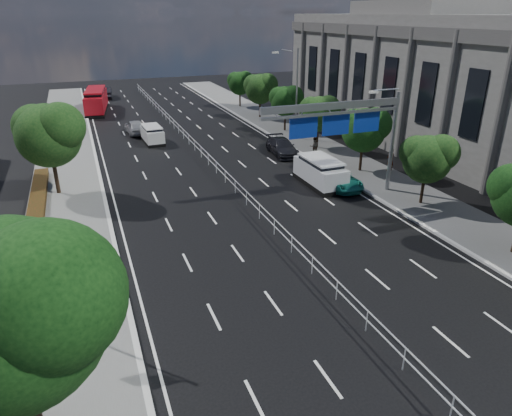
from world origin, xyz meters
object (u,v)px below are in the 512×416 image
near_car_silver (135,127)px  parked_car_dark (282,147)px  silver_minivan (320,172)px  pedestrian_a (390,160)px  overhead_gantry (347,119)px  red_bus (96,100)px  white_minivan (152,134)px  parked_car_teal (339,179)px  near_car_dark (105,92)px  toilet_sign (72,283)px  pedestrian_b (314,147)px

near_car_silver → parked_car_dark: near_car_silver is taller
silver_minivan → pedestrian_a: (6.81, 0.61, 0.04)m
silver_minivan → parked_car_dark: silver_minivan is taller
silver_minivan → overhead_gantry: bearing=-87.3°
red_bus → near_car_silver: red_bus is taller
parked_car_dark → pedestrian_a: (6.16, -7.88, 0.36)m
white_minivan → parked_car_teal: (10.91, -17.95, -0.19)m
overhead_gantry → pedestrian_a: size_ratio=5.47×
near_car_silver → near_car_dark: (-1.22, 24.85, 0.08)m
red_bus → near_car_dark: red_bus is taller
toilet_sign → pedestrian_a: 27.93m
white_minivan → parked_car_dark: white_minivan is taller
toilet_sign → red_bus: bearing=85.9°
toilet_sign → overhead_gantry: (17.69, 10.05, 2.66)m
near_car_dark → overhead_gantry: bearing=109.4°
parked_car_teal → red_bus: bearing=113.9°
red_bus → silver_minivan: red_bus is taller
pedestrian_b → near_car_silver: bearing=-29.8°
red_bus → near_car_dark: size_ratio=1.98×
white_minivan → near_car_dark: 29.34m
toilet_sign → pedestrian_b: toilet_sign is taller
pedestrian_b → white_minivan: bearing=-22.2°
toilet_sign → near_car_silver: toilet_sign is taller
red_bus → pedestrian_b: size_ratio=5.93×
overhead_gantry → near_car_dark: bearing=104.1°
white_minivan → near_car_dark: white_minivan is taller
white_minivan → pedestrian_a: size_ratio=2.16×
near_car_dark → white_minivan: bearing=99.9°
red_bus → parked_car_teal: 39.62m
toilet_sign → pedestrian_a: size_ratio=2.32×
near_car_dark → pedestrian_b: size_ratio=3.00×
overhead_gantry → pedestrian_a: (6.66, 3.49, -4.53)m
near_car_dark → parked_car_dark: 39.89m
red_bus → parked_car_teal: (15.16, -36.60, -0.87)m
white_minivan → near_car_dark: bearing=92.1°
pedestrian_b → red_bus: bearing=-42.8°
near_car_silver → pedestrian_b: (13.99, -14.73, 0.23)m
white_minivan → pedestrian_a: pedestrian_a is taller
parked_car_dark → pedestrian_b: bearing=-32.7°
near_car_silver → pedestrian_a: size_ratio=2.38×
overhead_gantry → red_bus: overhead_gantry is taller
near_car_dark → pedestrian_a: (19.01, -45.65, 0.24)m
near_car_dark → silver_minivan: bearing=110.0°
white_minivan → near_car_dark: size_ratio=0.80×
white_minivan → near_car_silver: white_minivan is taller
parked_car_dark → overhead_gantry: bearing=-87.5°
near_car_dark → parked_car_teal: (13.27, -47.19, -0.18)m
near_car_silver → silver_minivan: bearing=112.8°
parked_car_teal → parked_car_dark: size_ratio=0.96×
red_bus → near_car_dark: bearing=87.4°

